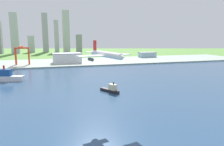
{
  "coord_description": "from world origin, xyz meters",
  "views": [
    {
      "loc": [
        -38.23,
        34.02,
        55.44
      ],
      "look_at": [
        13.71,
        205.8,
        24.31
      ],
      "focal_mm": 33.74,
      "sensor_mm": 36.0,
      "label": 1
    }
  ],
  "objects_px": {
    "airplane_landing": "(106,55)",
    "tugboat_small": "(111,89)",
    "warehouse_main": "(67,58)",
    "port_crane_red": "(22,51)",
    "ferry_boat": "(8,77)",
    "warehouse_annex": "(147,55)"
  },
  "relations": [
    {
      "from": "ferry_boat",
      "to": "tugboat_small",
      "type": "bearing_deg",
      "value": -39.96
    },
    {
      "from": "warehouse_annex",
      "to": "port_crane_red",
      "type": "bearing_deg",
      "value": -167.2
    },
    {
      "from": "airplane_landing",
      "to": "tugboat_small",
      "type": "xyz_separation_m",
      "value": [
        21.91,
        63.36,
        -40.34
      ]
    },
    {
      "from": "port_crane_red",
      "to": "tugboat_small",
      "type": "bearing_deg",
      "value": -65.61
    },
    {
      "from": "airplane_landing",
      "to": "ferry_boat",
      "type": "relative_size",
      "value": 1.13
    },
    {
      "from": "port_crane_red",
      "to": "airplane_landing",
      "type": "bearing_deg",
      "value": -74.2
    },
    {
      "from": "ferry_boat",
      "to": "tugboat_small",
      "type": "xyz_separation_m",
      "value": [
        108.37,
        -90.79,
        -2.19
      ]
    },
    {
      "from": "ferry_boat",
      "to": "tugboat_small",
      "type": "distance_m",
      "value": 141.39
    },
    {
      "from": "tugboat_small",
      "to": "port_crane_red",
      "type": "distance_m",
      "value": 257.71
    },
    {
      "from": "ferry_boat",
      "to": "airplane_landing",
      "type": "bearing_deg",
      "value": -60.71
    },
    {
      "from": "tugboat_small",
      "to": "port_crane_red",
      "type": "bearing_deg",
      "value": 114.39
    },
    {
      "from": "warehouse_main",
      "to": "port_crane_red",
      "type": "bearing_deg",
      "value": -173.82
    },
    {
      "from": "tugboat_small",
      "to": "ferry_boat",
      "type": "bearing_deg",
      "value": 140.04
    },
    {
      "from": "warehouse_main",
      "to": "tugboat_small",
      "type": "bearing_deg",
      "value": -84.85
    },
    {
      "from": "tugboat_small",
      "to": "port_crane_red",
      "type": "height_order",
      "value": "port_crane_red"
    },
    {
      "from": "ferry_boat",
      "to": "warehouse_main",
      "type": "xyz_separation_m",
      "value": [
        86.49,
        151.86,
        6.9
      ]
    },
    {
      "from": "ferry_boat",
      "to": "warehouse_annex",
      "type": "xyz_separation_m",
      "value": [
        296.24,
        209.49,
        3.58
      ]
    },
    {
      "from": "airplane_landing",
      "to": "warehouse_annex",
      "type": "distance_m",
      "value": 421.23
    },
    {
      "from": "ferry_boat",
      "to": "port_crane_red",
      "type": "distance_m",
      "value": 144.67
    },
    {
      "from": "port_crane_red",
      "to": "warehouse_main",
      "type": "height_order",
      "value": "port_crane_red"
    },
    {
      "from": "airplane_landing",
      "to": "warehouse_main",
      "type": "height_order",
      "value": "airplane_landing"
    },
    {
      "from": "tugboat_small",
      "to": "airplane_landing",
      "type": "bearing_deg",
      "value": -109.07
    }
  ]
}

